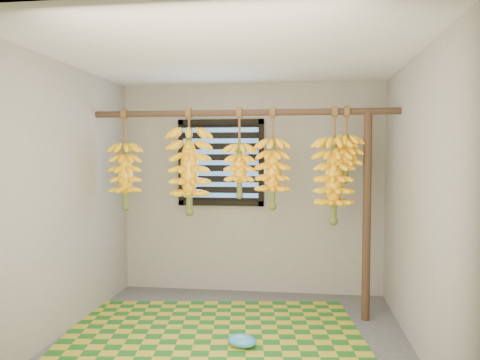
% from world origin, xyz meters
% --- Properties ---
extents(floor, '(3.00, 3.00, 0.01)m').
position_xyz_m(floor, '(0.00, 0.00, -0.01)').
color(floor, '#474747').
rests_on(floor, ground).
extents(ceiling, '(3.00, 3.00, 0.01)m').
position_xyz_m(ceiling, '(0.00, 0.00, 2.40)').
color(ceiling, silver).
rests_on(ceiling, wall_back).
extents(wall_back, '(3.00, 0.01, 2.40)m').
position_xyz_m(wall_back, '(0.00, 1.50, 1.20)').
color(wall_back, gray).
rests_on(wall_back, floor).
extents(wall_left, '(0.01, 3.00, 2.40)m').
position_xyz_m(wall_left, '(-1.50, 0.00, 1.20)').
color(wall_left, gray).
rests_on(wall_left, floor).
extents(wall_right, '(0.01, 3.00, 2.40)m').
position_xyz_m(wall_right, '(1.50, 0.00, 1.20)').
color(wall_right, gray).
rests_on(wall_right, floor).
extents(window, '(1.00, 0.04, 1.00)m').
position_xyz_m(window, '(-0.35, 1.48, 1.50)').
color(window, black).
rests_on(window, wall_back).
extents(hanging_pole, '(3.00, 0.06, 0.06)m').
position_xyz_m(hanging_pole, '(0.00, 0.70, 2.00)').
color(hanging_pole, '#462E20').
rests_on(hanging_pole, wall_left).
extents(support_post, '(0.08, 0.08, 2.00)m').
position_xyz_m(support_post, '(1.20, 0.70, 1.00)').
color(support_post, '#462E20').
rests_on(support_post, floor).
extents(woven_mat, '(2.85, 2.40, 0.01)m').
position_xyz_m(woven_mat, '(-0.17, 0.01, 0.01)').
color(woven_mat, '#1C5D1B').
rests_on(woven_mat, floor).
extents(plastic_bag, '(0.29, 0.25, 0.10)m').
position_xyz_m(plastic_bag, '(0.11, -0.12, 0.06)').
color(plastic_bag, '#348BC3').
rests_on(plastic_bag, woven_mat).
extents(banana_bunch_a, '(0.32, 0.32, 1.01)m').
position_xyz_m(banana_bunch_a, '(-1.20, 0.70, 1.38)').
color(banana_bunch_a, brown).
rests_on(banana_bunch_a, hanging_pole).
extents(banana_bunch_b, '(0.41, 0.41, 1.05)m').
position_xyz_m(banana_bunch_b, '(-0.53, 0.70, 1.43)').
color(banana_bunch_b, brown).
rests_on(banana_bunch_b, hanging_pole).
extents(banana_bunch_c, '(0.30, 0.30, 0.88)m').
position_xyz_m(banana_bunch_c, '(-0.03, 0.70, 1.44)').
color(banana_bunch_c, brown).
rests_on(banana_bunch_c, hanging_pole).
extents(banana_bunch_d, '(0.32, 0.32, 0.98)m').
position_xyz_m(banana_bunch_d, '(0.30, 0.70, 1.41)').
color(banana_bunch_d, brown).
rests_on(banana_bunch_d, hanging_pole).
extents(banana_bunch_e, '(0.38, 0.38, 1.12)m').
position_xyz_m(banana_bunch_e, '(0.89, 0.70, 1.34)').
color(banana_bunch_e, brown).
rests_on(banana_bunch_e, hanging_pole).
extents(banana_bunch_f, '(0.30, 0.30, 0.72)m').
position_xyz_m(banana_bunch_f, '(1.00, 0.70, 1.56)').
color(banana_bunch_f, brown).
rests_on(banana_bunch_f, hanging_pole).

